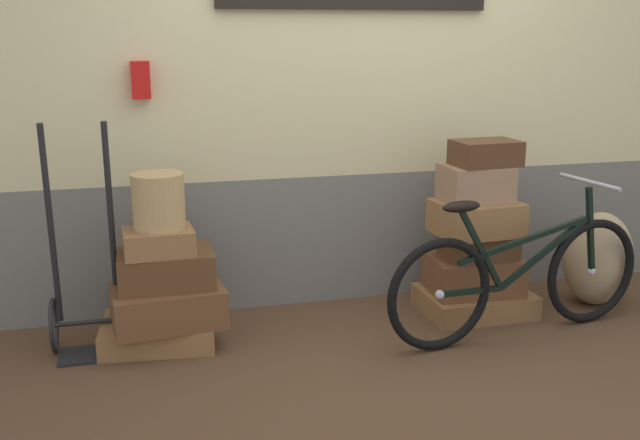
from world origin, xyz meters
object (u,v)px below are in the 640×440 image
Objects in this scene: suitcase_1 at (168,306)px; wicker_basket at (158,201)px; suitcase_9 at (486,153)px; luggage_trolley at (87,299)px; suitcase_2 at (166,268)px; suitcase_0 at (158,332)px; suitcase_4 at (474,301)px; suitcase_6 at (478,244)px; suitcase_5 at (473,273)px; suitcase_7 at (476,218)px; suitcase_8 at (475,183)px; burlap_sack at (598,259)px; bicycle at (518,278)px.

suitcase_1 is 0.57m from wicker_basket.
suitcase_9 is 0.30× the size of luggage_trolley.
suitcase_2 is at bearing 31.79° from wicker_basket.
suitcase_4 is (1.86, -0.02, 0.00)m from suitcase_0.
suitcase_2 is 1.73× the size of wicker_basket.
suitcase_6 is 1.36× the size of wicker_basket.
suitcase_5 is at bearing 0.61° from wicker_basket.
suitcase_7 is (-0.04, -0.03, 0.17)m from suitcase_6.
suitcase_0 is 0.42m from luggage_trolley.
suitcase_8 reaches higher than suitcase_1.
burlap_sack reaches higher than suitcase_1.
suitcase_1 is 2.59m from burlap_sack.
suitcase_8 is (-0.01, 0.02, 0.20)m from suitcase_7.
burlap_sack reaches higher than suitcase_5.
suitcase_6 is at bearing -1.11° from luggage_trolley.
suitcase_7 is at bearing -5.28° from suitcase_1.
burlap_sack is (0.83, -0.01, -0.31)m from suitcase_7.
suitcase_8 is 2.23m from luggage_trolley.
suitcase_1 is 0.42m from luggage_trolley.
suitcase_1 is at bearing 176.69° from suitcase_9.
suitcase_2 is 1.33× the size of suitcase_8.
burlap_sack is at bearing -6.82° from suitcase_6.
suitcase_5 is at bearing -0.55° from luggage_trolley.
suitcase_9 reaches higher than suitcase_1.
suitcase_1 is 0.91× the size of suitcase_4.
suitcase_4 is at bearing 87.81° from suitcase_9.
suitcase_5 is 0.55m from suitcase_8.
suitcase_7 reaches higher than burlap_sack.
suitcase_8 is 0.23× the size of bicycle.
suitcase_6 is (-0.00, -0.01, 0.36)m from suitcase_4.
suitcase_6 is 0.24× the size of bicycle.
suitcase_1 is at bearing 169.85° from bicycle.
suitcase_8 is at bearing -157.91° from suitcase_4.
suitcase_2 is 1.88m from suitcase_9.
bicycle reaches higher than suitcase_6.
suitcase_4 is at bearing 5.16° from suitcase_0.
suitcase_9 is (0.00, -0.04, 0.90)m from suitcase_4.
suitcase_7 is (1.76, -0.04, 0.17)m from suitcase_2.
suitcase_6 is at bearing 4.07° from suitcase_8.
bicycle is (0.07, -0.37, 0.27)m from suitcase_4.
suitcase_7 is 2.20m from luggage_trolley.
suitcase_4 is at bearing 0.79° from suitcase_2.
suitcase_9 reaches higher than suitcase_0.
luggage_trolley is at bearing 173.42° from suitcase_7.
wicker_basket is (-1.82, 0.00, 0.37)m from suitcase_6.
suitcase_2 is at bearing 80.42° from suitcase_1.
burlap_sack is at bearing -4.35° from suitcase_9.
suitcase_6 is 0.37m from suitcase_8.
suitcase_1 is 0.99× the size of burlap_sack.
suitcase_1 is 1.54× the size of suitcase_8.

